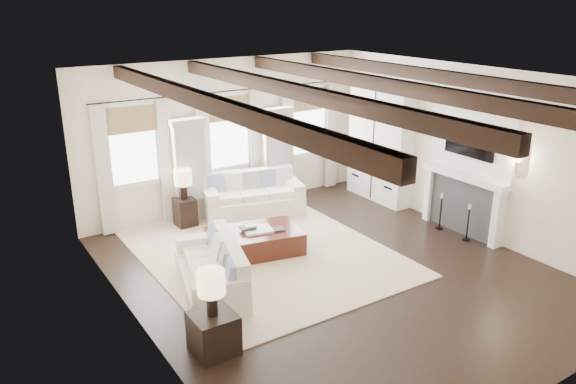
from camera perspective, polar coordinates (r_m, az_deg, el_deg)
ground at (r=9.53m, az=4.64°, el=-8.08°), size 7.50×7.50×0.00m
room_shell at (r=9.96m, az=5.22°, el=4.76°), size 6.54×7.54×3.22m
area_rug at (r=10.23m, az=-2.69°, el=-5.97°), size 3.99×4.98×0.02m
sofa_back at (r=11.88m, az=-3.71°, el=-0.52°), size 2.24×1.42×0.89m
sofa_left at (r=8.85m, az=-7.51°, el=-8.07°), size 1.34×2.07×0.82m
ottoman at (r=10.11m, az=-3.39°, el=-5.05°), size 1.77×1.30×0.42m
tray at (r=10.01m, az=-3.09°, el=-3.88°), size 0.57×0.47×0.04m
book_lower at (r=10.00m, az=-4.12°, el=-3.67°), size 0.29×0.25×0.04m
book_upper at (r=10.01m, az=-3.83°, el=-3.42°), size 0.25×0.21×0.03m
book_loose at (r=10.03m, az=-1.09°, el=-3.82°), size 0.27×0.22×0.03m
side_table_front at (r=7.50m, az=-7.57°, el=-14.01°), size 0.55×0.55×0.55m
lamp_front at (r=7.14m, az=-7.81°, el=-9.35°), size 0.36×0.36×0.62m
side_table_back at (r=11.40m, az=-10.41°, el=-2.04°), size 0.39×0.39×0.58m
lamp_back at (r=11.17m, az=-10.62°, el=1.31°), size 0.35×0.35×0.60m
candlestick_near at (r=11.08m, az=17.79°, el=-3.27°), size 0.15×0.15×0.72m
candlestick_far at (r=11.48m, az=15.23°, el=-2.19°), size 0.15×0.15×0.74m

